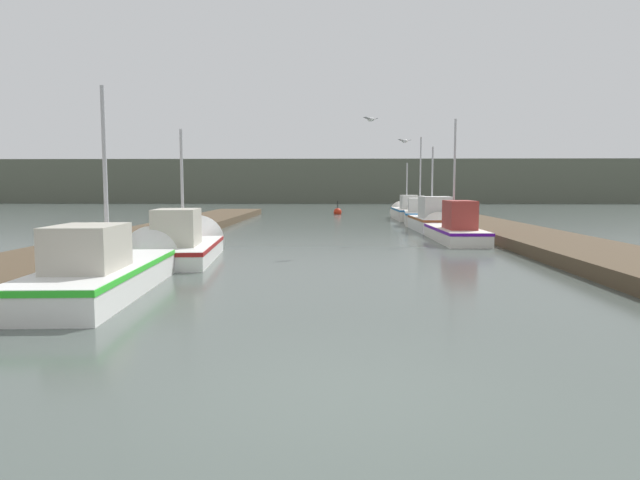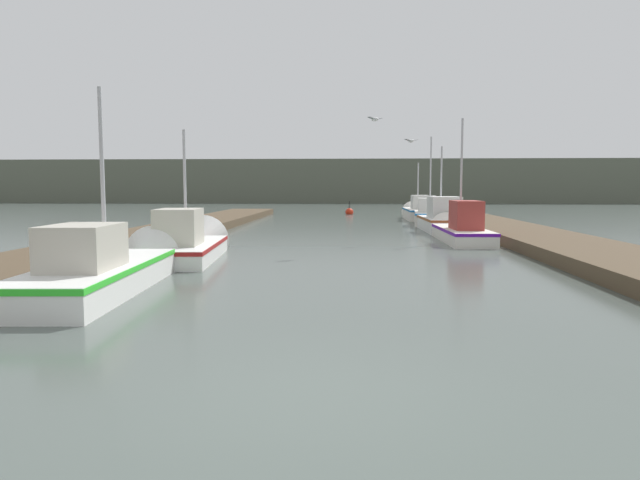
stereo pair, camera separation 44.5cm
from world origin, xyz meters
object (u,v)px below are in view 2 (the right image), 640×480
object	(u,v)px
fishing_boat_2	(459,229)
channel_buoy	(349,212)
fishing_boat_0	(112,267)
seagull_1	(375,119)
mooring_piling_1	(460,217)
fishing_boat_4	(430,215)
mooring_piling_0	(434,207)
fishing_boat_1	(188,244)
fishing_boat_3	(440,219)
seagull_lead	(411,141)
fishing_boat_5	(417,212)

from	to	relation	value
fishing_boat_2	channel_buoy	world-z (taller)	fishing_boat_2
fishing_boat_0	seagull_1	size ratio (longest dim) A/B	13.15
mooring_piling_1	fishing_boat_4	bearing A→B (deg)	102.88
fishing_boat_0	mooring_piling_0	world-z (taller)	fishing_boat_0
fishing_boat_1	fishing_boat_2	xyz separation A→B (m)	(8.58, 5.43, 0.05)
fishing_boat_3	seagull_lead	xyz separation A→B (m)	(-1.87, -5.16, 3.15)
fishing_boat_3	channel_buoy	distance (m)	14.96
fishing_boat_0	fishing_boat_4	world-z (taller)	fishing_boat_4
fishing_boat_2	fishing_boat_5	xyz separation A→B (m)	(-0.02, 13.61, 0.02)
fishing_boat_3	channel_buoy	xyz separation A→B (m)	(-4.20, 14.35, -0.34)
fishing_boat_4	mooring_piling_0	xyz separation A→B (m)	(1.02, 5.87, 0.23)
fishing_boat_4	fishing_boat_0	bearing A→B (deg)	-108.83
fishing_boat_1	channel_buoy	world-z (taller)	fishing_boat_1
fishing_boat_2	seagull_1	world-z (taller)	fishing_boat_2
seagull_lead	seagull_1	size ratio (longest dim) A/B	1.07
fishing_boat_2	fishing_boat_5	world-z (taller)	fishing_boat_2
fishing_boat_2	fishing_boat_5	bearing A→B (deg)	89.41
fishing_boat_1	fishing_boat_2	world-z (taller)	fishing_boat_2
fishing_boat_1	fishing_boat_2	size ratio (longest dim) A/B	0.93
mooring_piling_1	fishing_boat_3	bearing A→B (deg)	-164.72
mooring_piling_1	seagull_lead	size ratio (longest dim) A/B	2.27
fishing_boat_0	fishing_boat_1	size ratio (longest dim) A/B	1.16
fishing_boat_2	seagull_lead	xyz separation A→B (m)	(-1.82, -0.09, 3.22)
mooring_piling_1	seagull_1	size ratio (longest dim) A/B	2.43
fishing_boat_0	channel_buoy	size ratio (longest dim) A/B	5.90
fishing_boat_3	seagull_lead	world-z (taller)	fishing_boat_3
fishing_boat_0	mooring_piling_0	distance (m)	27.08
seagull_1	fishing_boat_3	bearing A→B (deg)	-155.09
fishing_boat_0	mooring_piling_0	bearing A→B (deg)	65.01
fishing_boat_1	mooring_piling_0	bearing A→B (deg)	59.44
fishing_boat_2	seagull_1	distance (m)	5.84
fishing_boat_2	seagull_1	xyz separation A→B (m)	(-3.26, -3.18, 3.65)
fishing_boat_3	fishing_boat_5	bearing A→B (deg)	89.51
fishing_boat_0	fishing_boat_1	distance (m)	4.77
mooring_piling_0	mooring_piling_1	xyz separation A→B (m)	(-0.15, -9.67, -0.13)
fishing_boat_1	mooring_piling_0	size ratio (longest dim) A/B	3.82
seagull_lead	fishing_boat_0	bearing A→B (deg)	-160.04
fishing_boat_3	fishing_boat_5	world-z (taller)	fishing_boat_3
fishing_boat_4	fishing_boat_5	size ratio (longest dim) A/B	0.90
fishing_boat_4	channel_buoy	bearing A→B (deg)	118.54
fishing_boat_4	fishing_boat_5	world-z (taller)	fishing_boat_4
fishing_boat_3	mooring_piling_0	bearing A→B (deg)	82.67
fishing_boat_2	fishing_boat_1	bearing A→B (deg)	-148.34
mooring_piling_1	mooring_piling_0	bearing A→B (deg)	89.10
fishing_boat_0	mooring_piling_1	xyz separation A→B (m)	(9.76, 15.53, 0.19)
fishing_boat_2	seagull_1	size ratio (longest dim) A/B	12.12
channel_buoy	seagull_1	world-z (taller)	seagull_1
mooring_piling_1	seagull_lead	xyz separation A→B (m)	(-2.84, -5.42, 3.06)
fishing_boat_2	seagull_lead	distance (m)	3.70
fishing_boat_3	seagull_lead	distance (m)	6.33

